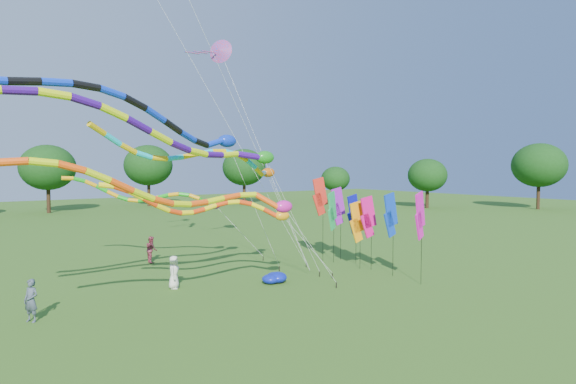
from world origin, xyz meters
TOP-DOWN VIEW (x-y plane):
  - ground at (0.00, 0.00)m, footprint 160.00×160.00m
  - tree_ring at (-2.47, 2.63)m, footprint 118.27×118.53m
  - tube_kite_red at (-3.03, 3.79)m, footprint 11.68×1.69m
  - tube_kite_orange at (-5.95, 0.83)m, footprint 15.09×1.52m
  - tube_kite_purple at (-6.65, 1.81)m, footprint 17.95×2.96m
  - tube_kite_blue at (-7.58, 2.69)m, footprint 17.67×5.51m
  - tube_kite_cyan at (-3.51, 3.30)m, footprint 13.22×4.32m
  - tube_kite_green at (-2.98, 11.67)m, footprint 10.89×4.80m
  - delta_kite_high_c at (-0.64, 8.51)m, footprint 5.41×5.49m
  - banner_pole_red at (5.64, 6.93)m, footprint 1.16×0.20m
  - banner_pole_blue_a at (6.01, 1.27)m, footprint 1.16×0.14m
  - banner_pole_magenta_b at (6.19, 3.16)m, footprint 1.16×0.26m
  - banner_pole_blue_b at (6.76, 4.98)m, footprint 1.16×0.16m
  - banner_pole_orange at (5.87, 3.76)m, footprint 1.16×0.19m
  - banner_pole_violet at (6.84, 6.54)m, footprint 1.16×0.17m
  - banner_pole_green at (5.85, 5.97)m, footprint 1.10×0.53m
  - banner_pole_magenta_a at (5.67, -1.01)m, footprint 1.14×0.40m
  - blue_nylon_heap at (-0.21, 4.06)m, footprint 1.70×1.24m
  - person_a at (-4.78, 5.77)m, footprint 0.89×0.96m
  - person_b at (-11.36, 4.13)m, footprint 0.70×0.74m
  - person_c at (-3.37, 12.80)m, footprint 0.69×0.86m

SIDE VIEW (x-z plane):
  - ground at x=0.00m, z-range 0.00..0.00m
  - blue_nylon_heap at x=-0.21m, z-range -0.02..0.49m
  - person_a at x=-4.78m, z-range 0.00..1.65m
  - person_c at x=-3.37m, z-range 0.00..1.69m
  - person_b at x=-11.36m, z-range 0.00..1.69m
  - banner_pole_orange at x=5.87m, z-range 0.78..4.86m
  - banner_pole_blue_b at x=6.76m, z-range 0.94..5.34m
  - banner_pole_magenta_b at x=6.19m, z-range 0.94..5.35m
  - banner_pole_green at x=5.85m, z-range 1.02..5.59m
  - banner_pole_blue_a at x=6.01m, z-range 1.08..5.77m
  - banner_pole_violet at x=6.84m, z-range 1.12..5.90m
  - banner_pole_magenta_a at x=5.67m, z-range 1.16..6.01m
  - tube_kite_red at x=-3.03m, z-range 1.14..7.06m
  - banner_pole_red at x=5.64m, z-range 1.45..6.89m
  - tube_kite_green at x=-2.98m, z-range 1.19..7.24m
  - tube_kite_orange at x=-5.95m, z-range 1.51..8.49m
  - tree_ring at x=-2.47m, z-range 0.84..10.48m
  - tube_kite_cyan at x=-3.51m, z-range 2.25..10.45m
  - tube_kite_purple at x=-6.65m, z-range 2.68..12.02m
  - tube_kite_blue at x=-7.58m, z-range 3.13..13.19m
  - delta_kite_high_c at x=-0.64m, z-range 5.89..19.82m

